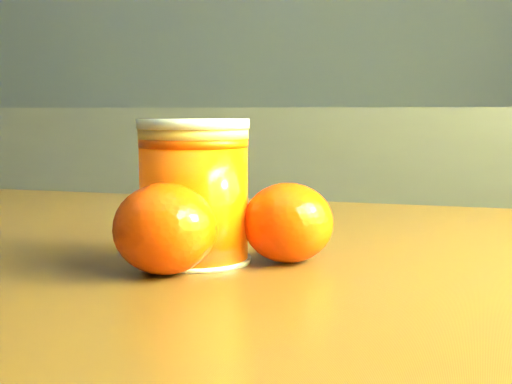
# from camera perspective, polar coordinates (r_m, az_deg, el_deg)

# --- Properties ---
(kitchen_counter) EXTENTS (3.15, 0.60, 0.90)m
(kitchen_counter) POSITION_cam_1_polar(r_m,az_deg,el_deg) (2.11, -16.67, -5.87)
(kitchen_counter) COLOR #424246
(kitchen_counter) RESTS_ON ground
(juice_glass) EXTENTS (0.08, 0.08, 0.10)m
(juice_glass) POSITION_cam_1_polar(r_m,az_deg,el_deg) (0.51, -4.99, 0.02)
(juice_glass) COLOR #ED4F04
(juice_glass) RESTS_ON table
(orange_front) EXTENTS (0.07, 0.07, 0.06)m
(orange_front) POSITION_cam_1_polar(r_m,az_deg,el_deg) (0.51, 2.58, -2.47)
(orange_front) COLOR #E13C04
(orange_front) RESTS_ON table
(orange_back) EXTENTS (0.08, 0.08, 0.06)m
(orange_back) POSITION_cam_1_polar(r_m,az_deg,el_deg) (0.47, -7.30, -2.93)
(orange_back) COLOR #E13C04
(orange_back) RESTS_ON table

